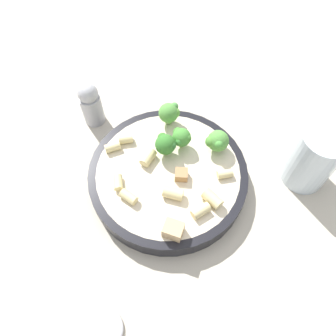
% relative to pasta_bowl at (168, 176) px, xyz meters
% --- Properties ---
extents(ground_plane, '(2.00, 2.00, 0.00)m').
position_rel_pasta_bowl_xyz_m(ground_plane, '(0.00, 0.00, -0.02)').
color(ground_plane, '#BCB29E').
extents(pasta_bowl, '(0.25, 0.25, 0.03)m').
position_rel_pasta_bowl_xyz_m(pasta_bowl, '(0.00, 0.00, 0.00)').
color(pasta_bowl, black).
rests_on(pasta_bowl, ground_plane).
extents(broccoli_floret_0, '(0.03, 0.04, 0.04)m').
position_rel_pasta_bowl_xyz_m(broccoli_floret_0, '(0.07, -0.06, 0.04)').
color(broccoli_floret_0, '#84AD60').
rests_on(broccoli_floret_0, pasta_bowl).
extents(broccoli_floret_1, '(0.03, 0.04, 0.04)m').
position_rel_pasta_bowl_xyz_m(broccoli_floret_1, '(-0.02, -0.09, 0.04)').
color(broccoli_floret_1, '#93B766').
rests_on(broccoli_floret_1, pasta_bowl).
extents(broccoli_floret_2, '(0.03, 0.03, 0.04)m').
position_rel_pasta_bowl_xyz_m(broccoli_floret_2, '(0.03, -0.02, 0.04)').
color(broccoli_floret_2, '#93B766').
rests_on(broccoli_floret_2, pasta_bowl).
extents(broccoli_floret_3, '(0.03, 0.03, 0.04)m').
position_rel_pasta_bowl_xyz_m(broccoli_floret_3, '(0.02, -0.05, 0.04)').
color(broccoli_floret_3, '#93B766').
rests_on(broccoli_floret_3, pasta_bowl).
extents(rigatoni_0, '(0.03, 0.02, 0.01)m').
position_rel_pasta_bowl_xyz_m(rigatoni_0, '(0.00, 0.07, 0.02)').
color(rigatoni_0, beige).
rests_on(rigatoni_0, pasta_bowl).
extents(rigatoni_1, '(0.02, 0.03, 0.01)m').
position_rel_pasta_bowl_xyz_m(rigatoni_1, '(0.09, 0.02, 0.02)').
color(rigatoni_1, beige).
rests_on(rigatoni_1, pasta_bowl).
extents(rigatoni_2, '(0.02, 0.03, 0.01)m').
position_rel_pasta_bowl_xyz_m(rigatoni_2, '(-0.06, -0.06, 0.02)').
color(rigatoni_2, beige).
rests_on(rigatoni_2, pasta_bowl).
extents(rigatoni_3, '(0.02, 0.03, 0.01)m').
position_rel_pasta_bowl_xyz_m(rigatoni_3, '(-0.08, 0.01, 0.02)').
color(rigatoni_3, beige).
rests_on(rigatoni_3, pasta_bowl).
extents(rigatoni_4, '(0.03, 0.02, 0.01)m').
position_rel_pasta_bowl_xyz_m(rigatoni_4, '(0.03, 0.07, 0.02)').
color(rigatoni_4, beige).
rests_on(rigatoni_4, pasta_bowl).
extents(rigatoni_5, '(0.03, 0.02, 0.02)m').
position_rel_pasta_bowl_xyz_m(rigatoni_5, '(-0.08, -0.02, 0.02)').
color(rigatoni_5, beige).
rests_on(rigatoni_5, pasta_bowl).
extents(rigatoni_6, '(0.03, 0.03, 0.02)m').
position_rel_pasta_bowl_xyz_m(rigatoni_6, '(0.04, 0.01, 0.02)').
color(rigatoni_6, beige).
rests_on(rigatoni_6, pasta_bowl).
extents(rigatoni_7, '(0.03, 0.03, 0.02)m').
position_rel_pasta_bowl_xyz_m(rigatoni_7, '(-0.04, 0.02, 0.02)').
color(rigatoni_7, beige).
rests_on(rigatoni_7, pasta_bowl).
extents(rigatoni_8, '(0.02, 0.03, 0.01)m').
position_rel_pasta_bowl_xyz_m(rigatoni_8, '(0.09, 0.04, 0.02)').
color(rigatoni_8, beige).
rests_on(rigatoni_8, pasta_bowl).
extents(chicken_chunk_0, '(0.03, 0.03, 0.02)m').
position_rel_pasta_bowl_xyz_m(chicken_chunk_0, '(-0.02, -0.01, 0.02)').
color(chicken_chunk_0, '#A87A4C').
rests_on(chicken_chunk_0, pasta_bowl).
extents(chicken_chunk_1, '(0.03, 0.03, 0.02)m').
position_rel_pasta_bowl_xyz_m(chicken_chunk_1, '(-0.08, 0.06, 0.02)').
color(chicken_chunk_1, tan).
rests_on(chicken_chunk_1, pasta_bowl).
extents(drinking_glass, '(0.07, 0.07, 0.11)m').
position_rel_pasta_bowl_xyz_m(drinking_glass, '(-0.13, -0.18, 0.03)').
color(drinking_glass, silver).
rests_on(drinking_glass, ground_plane).
extents(pepper_shaker, '(0.04, 0.04, 0.09)m').
position_rel_pasta_bowl_xyz_m(pepper_shaker, '(0.19, 0.02, 0.02)').
color(pepper_shaker, '#B2B2B7').
rests_on(pepper_shaker, ground_plane).
extents(spoon, '(0.15, 0.04, 0.01)m').
position_rel_pasta_bowl_xyz_m(spoon, '(-0.10, 0.19, -0.01)').
color(spoon, silver).
rests_on(spoon, ground_plane).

